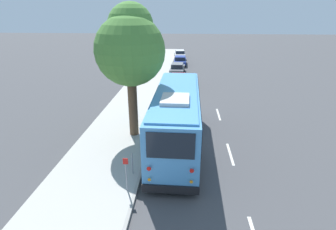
{
  "coord_description": "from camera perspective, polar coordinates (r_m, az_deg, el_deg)",
  "views": [
    {
      "loc": [
        -14.37,
        -0.07,
        7.42
      ],
      "look_at": [
        0.91,
        1.0,
        1.3
      ],
      "focal_mm": 28.0,
      "sensor_mm": 36.0,
      "label": 1
    }
  ],
  "objects": [
    {
      "name": "ground_plane",
      "position": [
        16.18,
        3.31,
        -5.56
      ],
      "size": [
        160.0,
        160.0,
        0.0
      ],
      "primitive_type": "plane",
      "color": "#474749"
    },
    {
      "name": "sidewalk_slab",
      "position": [
        16.7,
        -11.33,
        -4.77
      ],
      "size": [
        80.0,
        4.29,
        0.15
      ],
      "primitive_type": "cube",
      "color": "#B2AFA8",
      "rests_on": "ground"
    },
    {
      "name": "curb_strip",
      "position": [
        16.27,
        -3.74,
        -5.1
      ],
      "size": [
        80.0,
        0.14,
        0.15
      ],
      "primitive_type": "cube",
      "color": "#9D9A94",
      "rests_on": "ground"
    },
    {
      "name": "shuttle_bus",
      "position": [
        14.89,
        1.91,
        -0.1
      ],
      "size": [
        9.81,
        2.65,
        3.49
      ],
      "rotation": [
        0.0,
        0.0,
        -0.01
      ],
      "color": "#4C93D1",
      "rests_on": "ground"
    },
    {
      "name": "parked_sedan_maroon",
      "position": [
        27.48,
        2.34,
        7.41
      ],
      "size": [
        4.49,
        1.91,
        1.31
      ],
      "rotation": [
        0.0,
        0.0,
        0.04
      ],
      "color": "maroon",
      "rests_on": "ground"
    },
    {
      "name": "parked_sedan_gray",
      "position": [
        33.49,
        2.05,
        10.02
      ],
      "size": [
        4.46,
        1.84,
        1.3
      ],
      "rotation": [
        0.0,
        0.0,
        -0.04
      ],
      "color": "slate",
      "rests_on": "ground"
    },
    {
      "name": "parked_sedan_blue",
      "position": [
        39.1,
        2.68,
        11.69
      ],
      "size": [
        4.4,
        1.81,
        1.27
      ],
      "rotation": [
        0.0,
        0.0,
        0.01
      ],
      "color": "navy",
      "rests_on": "ground"
    },
    {
      "name": "parked_sedan_white",
      "position": [
        45.12,
        2.57,
        13.07
      ],
      "size": [
        4.67,
        1.99,
        1.3
      ],
      "rotation": [
        0.0,
        0.0,
        0.07
      ],
      "color": "silver",
      "rests_on": "ground"
    },
    {
      "name": "street_tree",
      "position": [
        15.37,
        -8.23,
        14.57
      ],
      "size": [
        4.0,
        4.0,
        7.77
      ],
      "color": "brown",
      "rests_on": "sidewalk_slab"
    },
    {
      "name": "sign_post_near",
      "position": [
        11.52,
        -9.06,
        -12.59
      ],
      "size": [
        0.06,
        0.22,
        1.59
      ],
      "color": "gray",
      "rests_on": "sidewalk_slab"
    },
    {
      "name": "sign_post_far",
      "position": [
        12.68,
        -7.75,
        -10.42
      ],
      "size": [
        0.06,
        0.06,
        1.1
      ],
      "color": "gray",
      "rests_on": "sidewalk_slab"
    },
    {
      "name": "fire_hydrant",
      "position": [
        22.92,
        -2.47,
        4.32
      ],
      "size": [
        0.22,
        0.22,
        0.81
      ],
      "color": "#99999E",
      "rests_on": "sidewalk_slab"
    },
    {
      "name": "lane_stripe_mid",
      "position": [
        15.14,
        13.39,
        -8.22
      ],
      "size": [
        2.4,
        0.14,
        0.01
      ],
      "primitive_type": "cube",
      "color": "silver",
      "rests_on": "ground"
    },
    {
      "name": "lane_stripe_ahead",
      "position": [
        20.5,
        10.93,
        0.16
      ],
      "size": [
        2.4,
        0.14,
        0.01
      ],
      "primitive_type": "cube",
      "color": "silver",
      "rests_on": "ground"
    }
  ]
}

